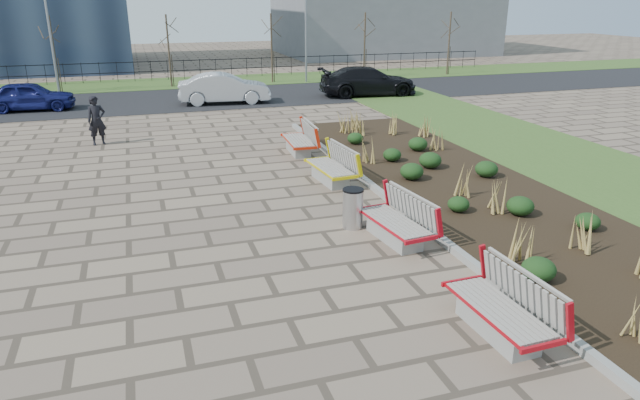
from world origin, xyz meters
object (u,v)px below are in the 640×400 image
object	(u,v)px
bench_a	(499,306)
car_black	(368,81)
bench_c	(330,165)
car_blue	(30,96)
bench_d	(298,139)
car_silver	(224,88)
lamp_west	(50,36)
bench_b	(395,219)
pedestrian	(97,120)
lamp_east	(306,31)
litter_bin	(353,209)

from	to	relation	value
bench_a	car_black	bearing A→B (deg)	70.96
bench_c	car_blue	world-z (taller)	car_blue
bench_a	bench_d	bearing A→B (deg)	88.18
bench_a	car_blue	bearing A→B (deg)	111.51
car_silver	lamp_west	distance (m)	10.22
bench_b	car_black	world-z (taller)	car_black
pedestrian	bench_a	bearing A→B (deg)	-81.76
lamp_east	bench_b	bearing A→B (deg)	-101.97
bench_b	bench_d	distance (m)	7.67
bench_c	litter_bin	world-z (taller)	bench_c
bench_c	pedestrian	xyz separation A→B (m)	(-6.44, 6.66, 0.37)
bench_a	litter_bin	bearing A→B (deg)	95.18
bench_a	lamp_east	size ratio (longest dim) A/B	0.35
pedestrian	lamp_east	bearing A→B (deg)	32.46
bench_a	bench_d	distance (m)	11.49
bench_c	litter_bin	xyz separation A→B (m)	(-0.59, -3.35, -0.05)
car_blue	car_silver	xyz separation A→B (m)	(8.81, -0.85, 0.07)
pedestrian	car_black	distance (m)	14.83
pedestrian	car_black	size ratio (longest dim) A/B	0.34
bench_b	car_blue	distance (m)	21.04
bench_c	car_black	bearing A→B (deg)	58.70
car_black	bench_b	bearing A→B (deg)	164.55
bench_a	bench_d	xyz separation A→B (m)	(0.00, 11.49, 0.00)
bench_d	pedestrian	xyz separation A→B (m)	(-6.44, 3.31, 0.37)
bench_c	lamp_west	xyz separation A→B (m)	(-9.00, 19.26, 2.54)
lamp_west	litter_bin	bearing A→B (deg)	-69.59
bench_a	car_black	size ratio (longest dim) A/B	0.41
bench_d	lamp_east	xyz separation A→B (m)	(5.00, 15.91, 2.54)
bench_b	bench_c	xyz separation A→B (m)	(0.00, 4.32, 0.00)
car_blue	bench_d	bearing A→B (deg)	-135.66
bench_b	pedestrian	bearing A→B (deg)	113.78
car_black	lamp_east	bearing A→B (deg)	21.70
bench_b	litter_bin	world-z (taller)	bench_b
litter_bin	bench_c	bearing A→B (deg)	80.04
bench_c	bench_d	bearing A→B (deg)	85.12
car_silver	lamp_west	xyz separation A→B (m)	(-8.12, 5.77, 2.29)
lamp_east	car_black	bearing A→B (deg)	-73.47
pedestrian	lamp_east	size ratio (longest dim) A/B	0.29
bench_d	lamp_west	size ratio (longest dim) A/B	0.35
car_silver	lamp_east	xyz separation A→B (m)	(5.88, 5.77, 2.29)
bench_a	lamp_west	world-z (taller)	lamp_west
litter_bin	car_black	distance (m)	18.36
bench_d	car_silver	xyz separation A→B (m)	(-0.88, 10.15, 0.25)
lamp_west	lamp_east	distance (m)	14.00
car_black	lamp_west	size ratio (longest dim) A/B	0.86
car_blue	lamp_east	bearing A→B (deg)	-68.56
litter_bin	lamp_east	xyz separation A→B (m)	(5.59, 22.60, 2.59)
bench_a	bench_c	distance (m)	8.14
bench_b	litter_bin	bearing A→B (deg)	114.41
pedestrian	car_black	xyz separation A→B (m)	(13.15, 6.84, -0.10)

